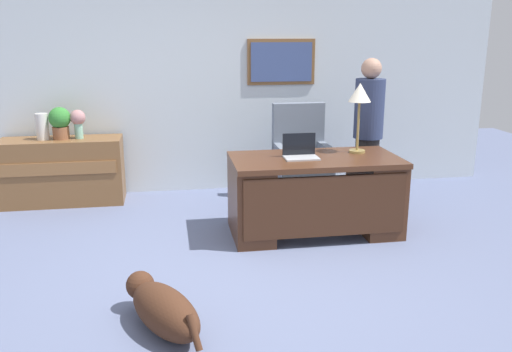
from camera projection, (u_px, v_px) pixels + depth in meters
ground_plane at (249, 275)px, 4.39m from camera, size 12.00×12.00×0.00m
back_wall at (216, 80)px, 6.51m from camera, size 7.00×0.16×2.70m
desk at (315, 193)px, 5.19m from camera, size 1.61×0.82×0.76m
credenza at (63, 171)px, 6.15m from camera, size 1.34×0.50×0.75m
armchair at (301, 159)px, 6.18m from camera, size 0.60×0.59×1.13m
person_standing at (368, 132)px, 5.89m from camera, size 0.32×0.32×1.65m
dog_lying at (163, 308)px, 3.55m from camera, size 0.61×0.83×0.30m
laptop at (300, 152)px, 5.11m from camera, size 0.32×0.22×0.22m
desk_lamp at (360, 97)px, 5.20m from camera, size 0.22×0.22×0.68m
vase_with_flowers at (78, 120)px, 6.03m from camera, size 0.17×0.17×0.33m
vase_empty at (42, 127)px, 5.99m from camera, size 0.14×0.14×0.29m
potted_plant at (60, 122)px, 6.00m from camera, size 0.24×0.24×0.36m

